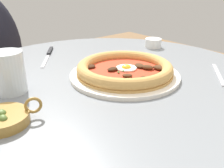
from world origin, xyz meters
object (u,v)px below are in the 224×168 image
pizza_on_plate (125,70)px  fork_utensil (218,74)px  steak_knife (49,54)px  water_glass (9,75)px  dining_table (108,133)px  ramekin_capers (153,43)px  olive_pan (3,119)px

pizza_on_plate → fork_utensil: (0.16, 0.21, -0.02)m
steak_knife → water_glass: bearing=-43.7°
dining_table → steak_knife: size_ratio=4.92×
ramekin_capers → fork_utensil: bearing=-14.6°
dining_table → water_glass: bearing=-105.7°
water_glass → steak_knife: water_glass is taller
pizza_on_plate → fork_utensil: size_ratio=2.12×
dining_table → ramekin_capers: ramekin_capers is taller
pizza_on_plate → steak_knife: pizza_on_plate is taller
dining_table → fork_utensil: bearing=51.1°
pizza_on_plate → steak_knife: 0.33m
water_glass → olive_pan: water_glass is taller
dining_table → ramekin_capers: (-0.12, 0.32, 0.21)m
dining_table → pizza_on_plate: 0.21m
steak_knife → pizza_on_plate: bearing=10.0°
pizza_on_plate → ramekin_capers: 0.33m
pizza_on_plate → olive_pan: olive_pan is taller
pizza_on_plate → fork_utensil: 0.26m
water_glass → fork_utensil: 0.55m
pizza_on_plate → ramekin_capers: pizza_on_plate is taller
dining_table → fork_utensil: (0.19, 0.24, 0.19)m
steak_knife → fork_utensil: (0.48, 0.27, -0.00)m
dining_table → water_glass: size_ratio=9.19×
olive_pan → dining_table: bearing=101.6°
water_glass → steak_knife: size_ratio=0.53×
pizza_on_plate → olive_pan: (0.03, -0.33, -0.01)m
water_glass → fork_utensil: bearing=61.5°
dining_table → water_glass: 0.34m
fork_utensil → dining_table: bearing=-128.9°
olive_pan → fork_utensil: (0.13, 0.54, -0.01)m
pizza_on_plate → water_glass: (-0.10, -0.27, 0.02)m
dining_table → pizza_on_plate: (0.04, 0.03, 0.21)m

